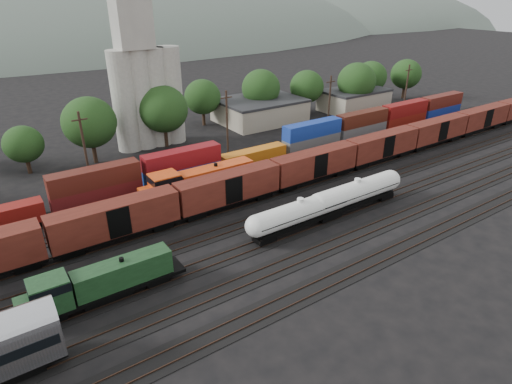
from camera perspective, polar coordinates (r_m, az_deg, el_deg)
ground at (r=54.68m, az=-2.70°, el=-4.72°), size 600.00×600.00×0.00m
tracks at (r=54.65m, az=-2.70°, el=-4.68°), size 180.00×33.20×0.20m
green_locomotive at (r=43.84m, az=-20.66°, el=-11.39°), size 15.67×2.76×4.15m
tank_car_a at (r=53.15m, az=5.85°, el=-2.74°), size 15.73×2.82×4.12m
tank_car_b at (r=59.38m, az=13.24°, el=-0.05°), size 16.38×2.93×4.29m
orange_locomotive at (r=61.18m, az=-7.94°, el=1.32°), size 18.91×3.15×4.73m
boxcar_string at (r=71.51m, az=12.46°, el=4.96°), size 184.40×2.90×4.20m
container_wall at (r=64.48m, az=-11.82°, el=2.46°), size 162.81×2.60×5.80m
grain_silo at (r=82.92m, az=-14.44°, el=13.44°), size 13.40×5.00×29.00m
industrial_sheds at (r=85.54m, az=-11.53°, el=8.05°), size 119.38×17.26×5.10m
tree_band at (r=81.77m, az=-18.78°, el=9.71°), size 164.62×21.67×13.27m
utility_poles at (r=70.35m, az=-12.37°, el=7.30°), size 122.20×0.36×12.00m
distant_hills at (r=308.08m, az=-25.61°, el=14.16°), size 860.00×286.00×130.00m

